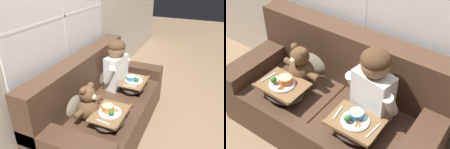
{
  "view_description": "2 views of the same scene",
  "coord_description": "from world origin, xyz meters",
  "views": [
    {
      "loc": [
        -1.91,
        -0.91,
        1.79
      ],
      "look_at": [
        0.05,
        -0.04,
        0.73
      ],
      "focal_mm": 35.0,
      "sensor_mm": 36.0,
      "label": 1
    },
    {
      "loc": [
        1.14,
        -1.53,
        2.23
      ],
      "look_at": [
        -0.0,
        0.1,
        0.61
      ],
      "focal_mm": 50.0,
      "sensor_mm": 36.0,
      "label": 2
    }
  ],
  "objects": [
    {
      "name": "lap_tray_teddy",
      "position": [
        -0.36,
        -0.2,
        0.48
      ],
      "size": [
        0.4,
        0.3,
        0.21
      ],
      "color": "#473D33",
      "rests_on": "teddy_bear"
    },
    {
      "name": "ground_plane",
      "position": [
        0.0,
        0.0,
        0.0
      ],
      "size": [
        14.0,
        14.0,
        0.0
      ],
      "primitive_type": "plane",
      "color": "#8E7051"
    },
    {
      "name": "child_figure",
      "position": [
        0.36,
        0.04,
        0.75
      ],
      "size": [
        0.46,
        0.25,
        0.62
      ],
      "color": "white",
      "rests_on": "couch"
    },
    {
      "name": "throw_pillow_behind_teddy",
      "position": [
        -0.36,
        0.25,
        0.57
      ],
      "size": [
        0.35,
        0.17,
        0.36
      ],
      "color": "#C1B293",
      "rests_on": "couch"
    },
    {
      "name": "wall_back_with_window",
      "position": [
        0.0,
        0.54,
        1.3
      ],
      "size": [
        8.0,
        0.08,
        2.6
      ],
      "color": "beige",
      "rests_on": "ground_plane"
    },
    {
      "name": "lap_tray_child",
      "position": [
        0.36,
        -0.2,
        0.48
      ],
      "size": [
        0.39,
        0.3,
        0.21
      ],
      "color": "#473D33",
      "rests_on": "child_figure"
    },
    {
      "name": "teddy_bear",
      "position": [
        -0.36,
        0.04,
        0.57
      ],
      "size": [
        0.41,
        0.29,
        0.38
      ],
      "color": "brown",
      "rests_on": "couch"
    },
    {
      "name": "couch",
      "position": [
        0.0,
        0.07,
        0.32
      ],
      "size": [
        1.87,
        0.87,
        0.91
      ],
      "color": "#4C3323",
      "rests_on": "ground_plane"
    },
    {
      "name": "throw_pillow_behind_child",
      "position": [
        0.36,
        0.25,
        0.57
      ],
      "size": [
        0.34,
        0.16,
        0.35
      ],
      "color": "#898456",
      "rests_on": "couch"
    }
  ]
}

